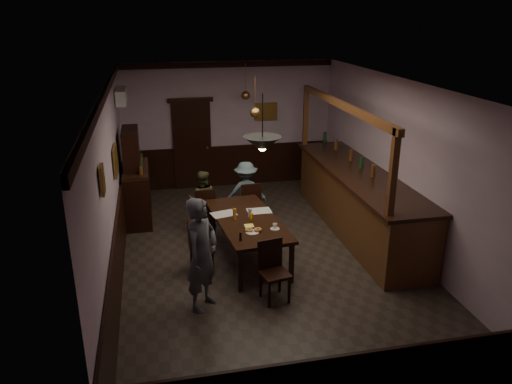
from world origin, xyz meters
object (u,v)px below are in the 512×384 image
object	(u,v)px
chair_far_left	(205,209)
person_seated_right	(246,192)
pendant_brass_far	(246,95)
person_standing	(202,254)
chair_side	(197,244)
pendant_iron	(262,144)
dining_table	(247,222)
soda_can	(251,217)
person_seated_left	(202,199)
coffee_cup	(275,226)
chair_near	(273,267)
chair_far_right	(250,203)
bar_counter	(358,200)
sideboard	(136,184)
pendant_brass_mid	(255,112)

from	to	relation	value
chair_far_left	person_seated_right	distance (m)	0.96
person_seated_right	pendant_brass_far	xyz separation A→B (m)	(0.35, 1.76, 1.66)
person_standing	pendant_brass_far	xyz separation A→B (m)	(1.55, 4.70, 1.45)
chair_side	person_standing	bearing A→B (deg)	177.81
pendant_iron	dining_table	bearing A→B (deg)	95.91
person_seated_right	soda_can	world-z (taller)	person_seated_right
person_seated_left	coffee_cup	xyz separation A→B (m)	(0.98, -1.99, 0.21)
chair_near	pendant_brass_far	distance (m)	5.03
chair_near	dining_table	bearing A→B (deg)	84.31
dining_table	chair_far_right	distance (m)	1.36
person_seated_right	coffee_cup	bearing A→B (deg)	96.84
person_seated_right	pendant_iron	size ratio (longest dim) A/B	1.51
chair_side	person_seated_left	bearing A→B (deg)	-10.63
dining_table	chair_far_right	bearing A→B (deg)	76.53
coffee_cup	pendant_brass_far	xyz separation A→B (m)	(0.27, 3.84, 1.50)
bar_counter	pendant_iron	size ratio (longest dim) A/B	5.41
chair_far_right	person_seated_left	distance (m)	0.94
dining_table	pendant_brass_far	size ratio (longest dim) A/B	2.83
chair_far_right	coffee_cup	distance (m)	1.83
person_standing	person_seated_left	distance (m)	2.88
dining_table	person_standing	bearing A→B (deg)	-124.12
person_seated_left	bar_counter	world-z (taller)	bar_counter
chair_side	pendant_brass_far	size ratio (longest dim) A/B	1.12
chair_side	coffee_cup	distance (m)	1.32
dining_table	pendant_iron	distance (m)	1.77
sideboard	pendant_iron	distance (m)	3.87
dining_table	coffee_cup	distance (m)	0.63
person_standing	person_seated_left	bearing A→B (deg)	32.16
chair_far_right	pendant_brass_mid	xyz separation A→B (m)	(0.12, 0.07, 1.78)
chair_side	chair_far_right	bearing A→B (deg)	-38.51
dining_table	chair_far_left	world-z (taller)	chair_far_left
person_standing	soda_can	bearing A→B (deg)	0.79
sideboard	pendant_brass_mid	world-z (taller)	pendant_brass_mid
person_standing	person_seated_right	xyz separation A→B (m)	(1.20, 2.94, -0.21)
sideboard	bar_counter	distance (m)	4.47
coffee_cup	soda_can	distance (m)	0.51
pendant_brass_mid	chair_far_left	bearing A→B (deg)	-170.88
dining_table	soda_can	world-z (taller)	soda_can
chair_near	pendant_brass_mid	world-z (taller)	pendant_brass_mid
dining_table	person_seated_right	xyz separation A→B (m)	(0.29, 1.59, -0.05)
dining_table	person_seated_left	xyz separation A→B (m)	(-0.61, 1.50, -0.09)
chair_near	pendant_brass_mid	size ratio (longest dim) A/B	1.14
person_standing	sideboard	world-z (taller)	sideboard
pendant_iron	pendant_brass_mid	size ratio (longest dim) A/B	1.04
chair_far_left	chair_side	world-z (taller)	chair_far_left
soda_can	bar_counter	world-z (taller)	bar_counter
coffee_cup	pendant_iron	bearing A→B (deg)	-139.25
chair_near	chair_far_right	bearing A→B (deg)	74.69
bar_counter	chair_far_left	bearing A→B (deg)	169.55
person_seated_right	person_standing	bearing A→B (deg)	72.32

